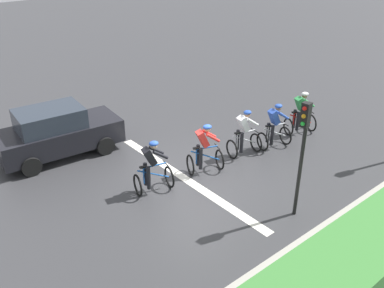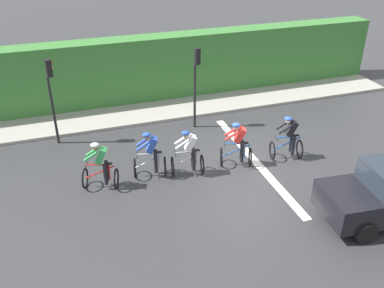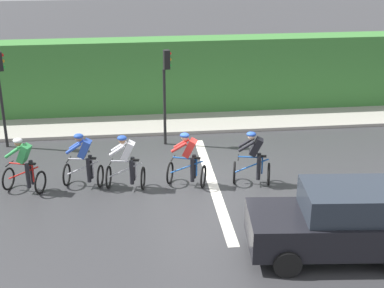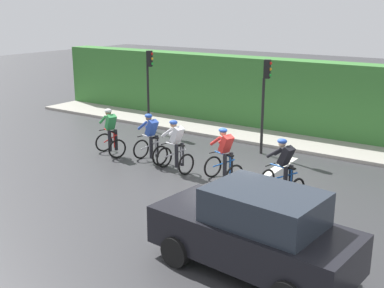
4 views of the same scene
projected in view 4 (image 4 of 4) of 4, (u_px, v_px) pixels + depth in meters
ground_plane at (236, 185)px, 14.43m from camera, size 80.00×80.00×0.00m
sidewalk_kerb at (260, 134)px, 19.90m from camera, size 2.80×23.10×0.12m
stone_wall_low at (270, 125)px, 20.56m from camera, size 0.44×23.10×0.51m
hedge_wall at (275, 95)px, 20.46m from camera, size 1.10×23.10×3.01m
road_marking_stop_line at (246, 187)px, 14.25m from camera, size 7.00×0.30×0.01m
cyclist_lead at (110, 133)px, 17.12m from camera, size 1.00×1.24×1.66m
cyclist_second at (151, 139)px, 16.33m from camera, size 0.89×1.20×1.66m
cyclist_mid at (176, 147)px, 15.42m from camera, size 0.86×1.19×1.66m
cyclist_fourth at (224, 157)px, 14.44m from camera, size 1.00×1.25×1.66m
cyclist_trailing at (283, 170)px, 13.29m from camera, size 0.90×1.20×1.66m
car_black at (255, 231)px, 9.51m from camera, size 2.17×4.24×1.76m
traffic_light_near_crossing at (265, 92)px, 16.90m from camera, size 0.23×0.31×3.34m
traffic_light_far_junction at (149, 78)px, 20.19m from camera, size 0.25×0.31×3.34m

